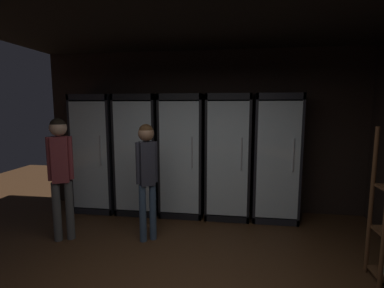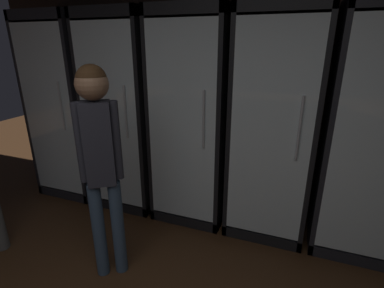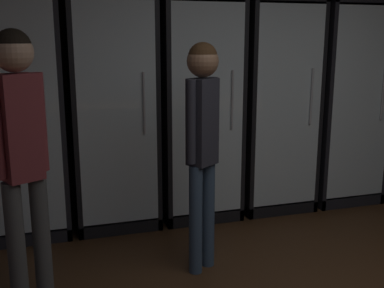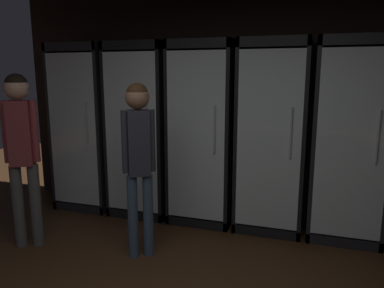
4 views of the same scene
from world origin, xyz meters
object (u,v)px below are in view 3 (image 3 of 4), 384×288
object	(u,v)px
cooler_left	(112,113)
cooler_center	(196,108)
cooler_right	(272,106)
cooler_far_right	(341,102)
cooler_far_left	(19,117)
shopper_far	(21,141)
shopper_near	(202,129)

from	to	relation	value
cooler_left	cooler_center	size ratio (longest dim) A/B	1.00
cooler_right	cooler_far_right	bearing A→B (deg)	-0.13
cooler_far_left	shopper_far	xyz separation A→B (m)	(0.07, -1.24, 0.05)
cooler_far_left	cooler_far_right	size ratio (longest dim) A/B	1.00
shopper_far	cooler_right	bearing A→B (deg)	29.07
cooler_center	shopper_near	distance (m)	1.12
cooler_far_right	shopper_near	bearing A→B (deg)	-149.38
cooler_center	cooler_far_right	world-z (taller)	same
cooler_center	cooler_right	distance (m)	0.76
cooler_far_left	shopper_near	size ratio (longest dim) A/B	1.27
cooler_right	shopper_far	bearing A→B (deg)	-150.93
cooler_right	cooler_left	bearing A→B (deg)	179.95
cooler_left	shopper_near	world-z (taller)	cooler_left
shopper_near	cooler_far_right	bearing A→B (deg)	30.62
cooler_left	shopper_near	xyz separation A→B (m)	(0.47, -1.08, 0.03)
cooler_center	cooler_far_right	bearing A→B (deg)	-0.06
cooler_right	cooler_far_right	xyz separation A→B (m)	(0.76, -0.00, 0.00)
cooler_far_left	cooler_left	distance (m)	0.76
cooler_center	cooler_right	xyz separation A→B (m)	(0.76, 0.00, -0.01)
cooler_center	shopper_near	bearing A→B (deg)	-105.35
shopper_near	cooler_right	bearing A→B (deg)	45.54
cooler_right	shopper_far	world-z (taller)	cooler_right
cooler_far_left	cooler_far_right	xyz separation A→B (m)	(3.06, -0.00, -0.00)
cooler_far_left	cooler_center	size ratio (longest dim) A/B	1.00
cooler_far_right	cooler_far_left	bearing A→B (deg)	179.94
cooler_left	shopper_far	distance (m)	1.42
cooler_far_left	shopper_far	size ratio (longest dim) A/B	1.21
cooler_left	cooler_far_right	size ratio (longest dim) A/B	1.00
cooler_far_left	cooler_center	distance (m)	1.53
cooler_right	shopper_near	bearing A→B (deg)	-134.46
cooler_far_left	cooler_right	bearing A→B (deg)	-0.04
cooler_far_left	shopper_far	world-z (taller)	cooler_far_left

